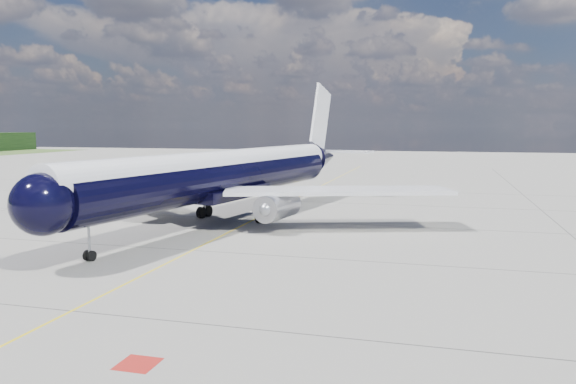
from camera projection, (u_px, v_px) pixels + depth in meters
The scene contains 4 objects.
ground at pixel (268, 213), 63.07m from camera, with size 320.00×320.00×0.00m, color gray.
taxiway_centerline at pixel (254, 220), 58.27m from camera, with size 0.16×160.00×0.01m, color yellow.
red_marking at pixel (138, 364), 22.96m from camera, with size 1.60×1.60×0.01m, color maroon.
main_airliner at pixel (232, 174), 57.50m from camera, with size 43.55×53.61×15.57m.
Camera 1 is at (18.50, -29.60, 9.70)m, focal length 35.00 mm.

